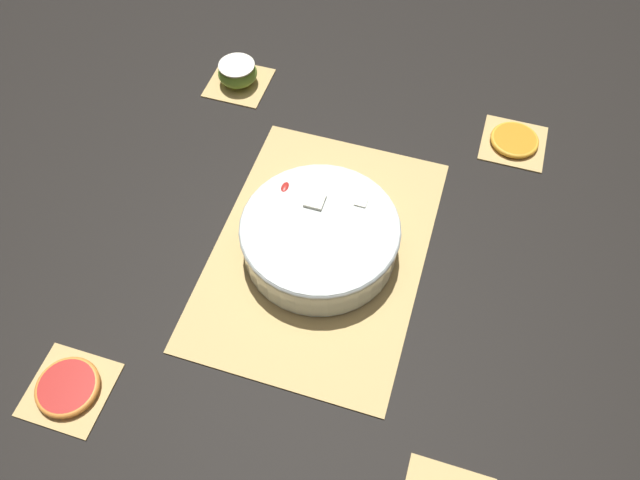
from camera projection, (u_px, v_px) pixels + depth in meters
name	position (u px, v px, depth m)	size (l,w,h in m)	color
ground_plane	(320.00, 251.00, 1.08)	(6.00, 6.00, 0.00)	black
bamboo_mat_center	(320.00, 250.00, 1.07)	(0.51, 0.35, 0.01)	tan
coaster_mat_near_left	(239.00, 82.00, 1.31)	(0.12, 0.12, 0.01)	tan
coaster_mat_near_right	(69.00, 389.00, 0.94)	(0.12, 0.12, 0.01)	tan
coaster_mat_far_left	(513.00, 143.00, 1.21)	(0.12, 0.12, 0.01)	tan
fruit_salad_bowl	(320.00, 236.00, 1.04)	(0.27, 0.27, 0.08)	silver
apple_half	(238.00, 73.00, 1.28)	(0.08, 0.08, 0.04)	#7FAD38
orange_slice_whole	(515.00, 140.00, 1.20)	(0.09, 0.09, 0.01)	orange
grapefruit_slice	(67.00, 387.00, 0.93)	(0.10, 0.10, 0.01)	#B2231E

